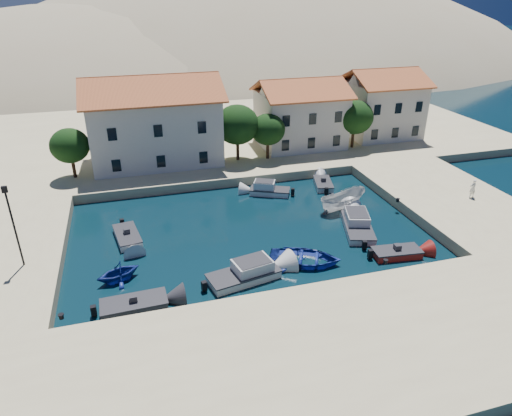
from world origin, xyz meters
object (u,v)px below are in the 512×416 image
Objects in this scene: lamppost at (12,219)px; cabin_cruiser_south at (244,274)px; boat_east at (342,209)px; building_left at (154,119)px; rowboat_south at (305,263)px; building_right at (382,102)px; pedestrian at (473,188)px; cabin_cruiser_east at (358,226)px; building_mid at (300,112)px.

lamppost is 1.11× the size of cabin_cruiser_south.
lamppost is 28.10m from boat_east.
building_left reaches higher than rowboat_south.
building_left reaches higher than building_right.
building_left is at bearing 45.69° from rowboat_south.
building_right is (30.00, 2.00, -0.46)m from building_left.
pedestrian is at bearing 1.41° from lamppost.
lamppost is 1.05× the size of cabin_cruiser_east.
cabin_cruiser_east is (-14.68, -22.46, -5.00)m from building_right.
pedestrian is (39.59, 0.97, -2.85)m from lamppost.
rowboat_south is at bearing -2.19° from cabin_cruiser_south.
building_mid is at bearing 49.81° from cabin_cruiser_south.
boat_east reaches higher than rowboat_south.
rowboat_south is 10.52m from boat_east.
boat_east is (0.60, 4.31, -0.48)m from cabin_cruiser_east.
cabin_cruiser_east is at bearing -35.31° from rowboat_south.
building_right reaches higher than building_mid.
lamppost is 39.70m from pedestrian.
building_right reaches higher than boat_east.
cabin_cruiser_south is at bearing 128.89° from cabin_cruiser_east.
building_left is 30.07m from building_right.
boat_east is at bearing 9.92° from cabin_cruiser_east.
building_left is at bearing -176.19° from building_right.
building_right is at bearing -96.54° from pedestrian.
cabin_cruiser_east is (6.35, 3.59, 0.48)m from rowboat_south.
cabin_cruiser_south is at bearing -118.70° from building_mid.
cabin_cruiser_east is at bearing 157.54° from boat_east.
cabin_cruiser_south and cabin_cruiser_east have the same top height.
lamppost is 27.17m from cabin_cruiser_east.
lamppost is 1.14× the size of rowboat_south.
rowboat_south is 1.06× the size of boat_east.
pedestrian is (24.26, 5.86, 1.43)m from cabin_cruiser_south.
lamppost is at bearing -119.90° from building_left.
cabin_cruiser_east is (15.32, -20.46, -5.46)m from building_left.
lamppost is at bearing -144.55° from building_mid.
building_mid is at bearing 10.70° from cabin_cruiser_east.
building_right is at bearing -13.69° from rowboat_south.
cabin_cruiser_east is at bearing -53.16° from building_left.
pedestrian is at bearing -117.90° from boat_east.
pedestrian is (12.77, 1.43, 1.43)m from cabin_cruiser_east.
cabin_cruiser_east is at bearing -123.17° from building_right.
cabin_cruiser_south is at bearing -134.23° from building_right.
pedestrian is (12.17, -2.88, 1.90)m from boat_east.
pedestrian reaches higher than cabin_cruiser_east.
boat_east is at bearing -127.81° from building_right.
building_left is 34.17m from pedestrian.
boat_east is (6.95, 7.90, 0.00)m from rowboat_south.
cabin_cruiser_south reaches higher than boat_east.
rowboat_south is at bearing 13.35° from pedestrian.
building_right is 1.69× the size of cabin_cruiser_south.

